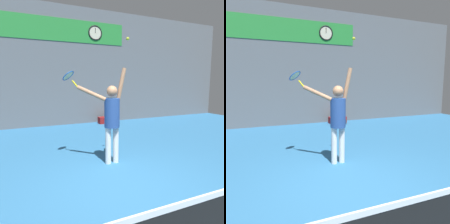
% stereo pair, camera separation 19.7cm
% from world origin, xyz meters
% --- Properties ---
extents(ground_plane, '(18.00, 18.00, 0.00)m').
position_xyz_m(ground_plane, '(0.00, 0.00, 0.00)').
color(ground_plane, teal).
extents(back_wall, '(18.00, 0.10, 5.00)m').
position_xyz_m(back_wall, '(0.00, 6.43, 2.50)').
color(back_wall, slate).
rests_on(back_wall, ground_plane).
extents(sponsor_banner, '(6.22, 0.02, 0.92)m').
position_xyz_m(sponsor_banner, '(0.00, 6.37, 3.98)').
color(sponsor_banner, '#288C38').
extents(scoreboard_clock, '(0.64, 0.06, 0.64)m').
position_xyz_m(scoreboard_clock, '(1.79, 6.35, 3.98)').
color(scoreboard_clock, beige).
extents(tennis_player, '(1.02, 0.63, 2.16)m').
position_xyz_m(tennis_player, '(0.30, 1.42, 1.10)').
color(tennis_player, white).
rests_on(tennis_player, ground_plane).
extents(tennis_racket, '(0.39, 0.39, 0.38)m').
position_xyz_m(tennis_racket, '(-0.51, 1.97, 1.98)').
color(tennis_racket, yellow).
extents(tennis_ball, '(0.07, 0.07, 0.07)m').
position_xyz_m(tennis_ball, '(0.62, 1.29, 2.77)').
color(tennis_ball, '#CCDB2D').
extents(water_bottle, '(0.08, 0.08, 0.24)m').
position_xyz_m(water_bottle, '(2.36, 5.50, 0.11)').
color(water_bottle, '#262628').
rests_on(water_bottle, ground_plane).
extents(equipment_bag, '(0.79, 0.31, 0.29)m').
position_xyz_m(equipment_bag, '(2.16, 5.94, 0.15)').
color(equipment_bag, maroon).
rests_on(equipment_bag, ground_plane).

